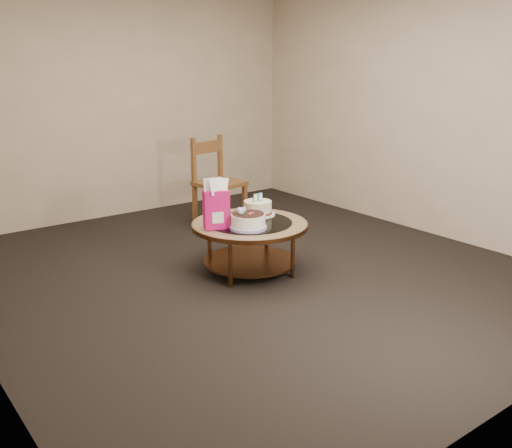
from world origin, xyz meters
TOP-DOWN VIEW (x-y plane):
  - ground at (0.00, 0.00)m, footprint 5.00×5.00m
  - room_walls at (0.00, 0.00)m, footprint 4.52×5.02m
  - coffee_table at (0.00, -0.00)m, footprint 1.02×1.02m
  - decorated_cake at (-0.13, -0.15)m, footprint 0.31×0.31m
  - cream_cake at (0.20, 0.15)m, footprint 0.31×0.31m
  - gift_bag at (-0.33, 0.02)m, footprint 0.24×0.20m
  - pillar_candle at (-0.06, 0.31)m, footprint 0.11×0.11m
  - dining_chair at (0.57, 1.38)m, footprint 0.52×0.52m

SIDE VIEW (x-z plane):
  - ground at x=0.00m, z-range 0.00..0.00m
  - coffee_table at x=0.00m, z-range 0.15..0.61m
  - pillar_candle at x=-0.06m, z-range 0.44..0.52m
  - dining_chair at x=0.57m, z-range 0.01..1.00m
  - decorated_cake at x=-0.13m, z-range 0.43..0.61m
  - cream_cake at x=0.20m, z-range 0.42..0.62m
  - gift_bag at x=-0.33m, z-range 0.46..0.88m
  - room_walls at x=0.00m, z-range 0.24..2.85m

